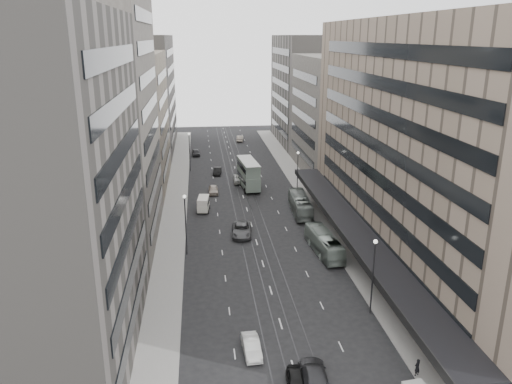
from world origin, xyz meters
name	(u,v)px	position (x,y,z in m)	size (l,w,h in m)	color
ground	(272,294)	(0.00, 0.00, 0.00)	(220.00, 220.00, 0.00)	black
sidewalk_right	(306,191)	(12.00, 37.50, 0.07)	(4.00, 125.00, 0.15)	gray
sidewalk_left	(177,196)	(-12.00, 37.50, 0.07)	(4.00, 125.00, 0.15)	gray
department_store	(435,145)	(21.45, 8.00, 14.95)	(19.20, 60.00, 30.00)	#806E5D
building_right_mid	(338,115)	(21.50, 52.00, 12.00)	(15.00, 28.00, 24.00)	#4B4641
building_right_far	(308,90)	(21.50, 82.00, 14.00)	(15.00, 32.00, 28.00)	#615D57
building_left_a	(33,196)	(-21.50, -8.00, 15.00)	(15.00, 28.00, 30.00)	#615D57
building_left_b	(94,120)	(-21.50, 19.00, 17.00)	(15.00, 26.00, 34.00)	#4B4641
building_left_c	(124,121)	(-21.50, 46.00, 12.50)	(15.00, 28.00, 25.00)	gray
building_left_d	(142,94)	(-21.50, 79.00, 14.00)	(15.00, 38.00, 28.00)	#615D57
lamp_right_near	(373,268)	(9.70, -5.00, 5.20)	(0.44, 0.44, 8.32)	#262628
lamp_right_far	(298,169)	(9.70, 35.00, 5.20)	(0.44, 0.44, 8.32)	#262628
lamp_left_near	(185,218)	(-9.70, 12.00, 5.20)	(0.44, 0.44, 8.32)	#262628
lamp_left_far	(189,147)	(-9.70, 55.00, 5.20)	(0.44, 0.44, 8.32)	#262628
bus_near	(324,243)	(8.50, 10.31, 1.44)	(2.42, 10.36, 2.89)	gray
bus_far	(300,204)	(8.47, 26.14, 1.53)	(2.58, 11.01, 3.07)	gray
double_decker	(248,173)	(1.50, 41.24, 2.90)	(3.79, 10.04, 5.37)	slate
panel_van	(203,204)	(-7.24, 28.95, 1.33)	(2.24, 4.01, 2.42)	silver
sedan_0	(296,382)	(-0.32, -15.72, 0.66)	(1.56, 3.88, 1.32)	black
sedan_1	(252,346)	(-3.44, -10.51, 0.69)	(1.46, 4.19, 1.38)	silver
sedan_2	(242,230)	(-1.87, 17.79, 0.83)	(2.75, 5.97, 1.66)	#505152
sedan_3	(314,375)	(1.30, -15.28, 0.80)	(2.23, 5.49, 1.59)	#242427
sedan_4	(214,190)	(-5.27, 38.47, 0.74)	(1.74, 4.32, 1.47)	#A99A8C
sedan_5	(217,171)	(-4.02, 51.76, 0.71)	(1.50, 4.30, 1.42)	black
sedan_6	(241,178)	(0.39, 45.41, 0.83)	(2.77, 6.00, 1.67)	silver
sedan_7	(248,172)	(2.36, 50.09, 0.81)	(2.27, 5.59, 1.62)	slate
sedan_8	(196,152)	(-8.50, 69.56, 0.76)	(1.81, 4.49, 1.53)	black
sedan_9	(240,138)	(3.61, 85.48, 0.80)	(1.70, 4.87, 1.60)	#AA9C8D
pedestrian	(417,367)	(10.20, -15.45, 0.94)	(0.58, 0.38, 1.59)	black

